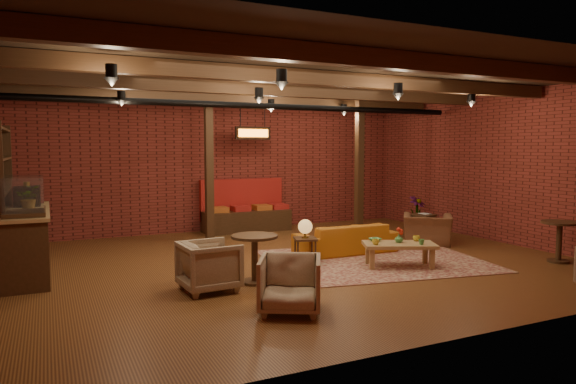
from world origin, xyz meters
name	(u,v)px	position (x,y,z in m)	size (l,w,h in m)	color
floor	(286,263)	(0.00, 0.00, 0.00)	(10.00, 10.00, 0.00)	#432210
ceiling	(286,78)	(0.00, 0.00, 3.20)	(10.00, 8.00, 0.02)	black
wall_back	(216,165)	(0.00, 4.00, 1.60)	(10.00, 0.02, 3.20)	maroon
wall_front	(452,189)	(0.00, -4.00, 1.60)	(10.00, 0.02, 3.20)	maroon
wall_right	(498,167)	(5.00, 0.00, 1.60)	(0.02, 8.00, 3.20)	maroon
ceiling_beams	(286,85)	(0.00, 0.00, 3.08)	(9.80, 6.40, 0.22)	#311F10
ceiling_pipe	(252,106)	(0.00, 1.60, 2.85)	(0.12, 0.12, 9.60)	black
post_left	(209,167)	(-0.60, 2.60, 1.60)	(0.16, 0.16, 3.20)	#311F10
post_right	(359,166)	(2.80, 2.00, 1.60)	(0.16, 0.16, 3.20)	#311F10
service_counter	(24,225)	(-4.10, 1.00, 0.80)	(0.80, 2.50, 1.60)	#311F10
plant_counter	(30,197)	(-4.00, 1.20, 1.22)	(0.35, 0.39, 0.30)	#337F33
banquette	(246,211)	(0.60, 3.55, 0.50)	(2.10, 0.70, 1.00)	#A8201C
service_sign	(253,133)	(0.60, 3.10, 2.35)	(0.86, 0.06, 0.30)	orange
ceiling_spotlights	(286,98)	(0.00, 0.00, 2.86)	(6.40, 4.40, 0.28)	black
rug	(374,261)	(1.50, -0.51, 0.01)	(3.75, 2.87, 0.01)	maroon
sofa	(345,238)	(1.39, 0.29, 0.28)	(1.95, 0.76, 0.57)	#A45B16
coffee_table	(399,246)	(1.60, -1.06, 0.37)	(1.33, 1.04, 0.66)	#997B47
side_table_lamp	(305,230)	(0.27, -0.20, 0.60)	(0.47, 0.47, 0.79)	#311F10
round_table_left	(255,251)	(-0.98, -0.98, 0.49)	(0.70, 0.70, 0.73)	#311F10
armchair_a	(209,263)	(-1.71, -1.09, 0.39)	(0.76, 0.71, 0.78)	beige
armchair_b	(290,281)	(-1.09, -2.43, 0.38)	(0.75, 0.70, 0.77)	beige
armchair_right	(427,224)	(3.41, 0.34, 0.42)	(0.96, 0.63, 0.84)	brown
side_table_book	(421,216)	(3.67, 0.83, 0.51)	(0.64, 0.64, 0.58)	#311F10
round_table_right	(559,235)	(4.39, -1.98, 0.48)	(0.62, 0.62, 0.72)	#311F10
plant_tall	(417,179)	(4.36, 1.84, 1.26)	(1.41, 1.41, 2.52)	#4C7F4C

